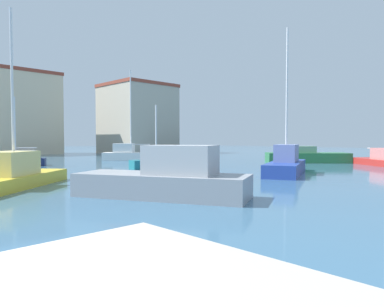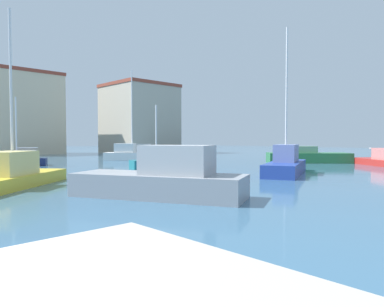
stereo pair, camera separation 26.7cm
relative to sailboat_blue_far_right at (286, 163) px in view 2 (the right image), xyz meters
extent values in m
plane|color=#38607F|center=(-4.85, 13.71, -0.69)|extent=(160.00, 160.00, 0.00)
cube|color=#233D93|center=(-0.04, -0.02, -0.29)|extent=(7.45, 4.70, 0.80)
cube|color=#6E7DB1|center=(0.12, 0.05, 0.68)|extent=(2.99, 2.29, 1.14)
cylinder|color=silver|center=(-0.04, -0.02, 4.47)|extent=(0.12, 0.12, 8.74)
cube|color=#19234C|center=(-10.34, 19.77, -0.37)|extent=(4.90, 3.59, 0.64)
cube|color=slate|center=(-9.78, 19.46, 0.30)|extent=(2.05, 1.73, 0.71)
cylinder|color=silver|center=(-10.34, 19.77, 2.57)|extent=(0.12, 0.12, 5.25)
cylinder|color=silver|center=(-9.59, 19.37, 0.85)|extent=(1.50, 0.85, 0.08)
cube|color=gray|center=(-11.85, -1.42, -0.23)|extent=(5.07, 7.18, 0.93)
cube|color=#ADB0B5|center=(-11.48, -2.16, 0.80)|extent=(2.70, 3.13, 1.13)
cube|color=#1E707A|center=(-3.33, 9.47, -0.35)|extent=(4.26, 2.47, 0.68)
cube|color=#6B9CA2|center=(-3.63, 9.56, 0.32)|extent=(1.65, 1.41, 0.67)
cylinder|color=silver|center=(-3.33, 9.47, 2.13)|extent=(0.12, 0.12, 4.28)
cube|color=white|center=(1.70, 20.09, -0.28)|extent=(5.56, 5.68, 0.82)
cube|color=silver|center=(1.17, 20.65, 0.63)|extent=(2.65, 2.66, 0.99)
cylinder|color=silver|center=(1.70, 20.09, 4.62)|extent=(0.12, 0.12, 8.97)
cylinder|color=silver|center=(2.44, 19.32, 1.03)|extent=(1.49, 1.55, 0.08)
cube|color=#28703D|center=(11.44, 4.41, -0.21)|extent=(7.18, 7.43, 0.95)
cube|color=gray|center=(11.16, 4.71, 0.59)|extent=(2.68, 2.71, 0.65)
cylinder|color=silver|center=(13.32, -1.34, 0.75)|extent=(1.72, 2.20, 0.08)
cube|color=gold|center=(-15.03, 5.67, -0.39)|extent=(6.69, 6.19, 0.60)
cube|color=#DFCD77|center=(-15.21, 5.52, 0.47)|extent=(2.95, 2.86, 1.12)
cylinder|color=silver|center=(-15.03, 5.67, 3.83)|extent=(0.12, 0.12, 7.82)
cube|color=beige|center=(-2.14, 44.05, 5.26)|extent=(11.07, 7.75, 11.91)
cube|color=brown|center=(-2.14, 44.05, 11.47)|extent=(11.29, 7.91, 0.50)
cube|color=#B2A893|center=(14.10, 35.93, 4.70)|extent=(9.79, 9.90, 10.79)
cube|color=brown|center=(14.10, 35.93, 10.35)|extent=(9.99, 10.09, 0.50)
cube|color=tan|center=(22.09, 45.49, 3.58)|extent=(8.05, 7.40, 8.53)
cube|color=brown|center=(22.09, 45.49, 8.09)|extent=(8.21, 7.55, 0.50)
camera|label=1|loc=(-20.77, -12.15, 1.61)|focal=33.07mm
camera|label=2|loc=(-20.58, -12.34, 1.61)|focal=33.07mm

